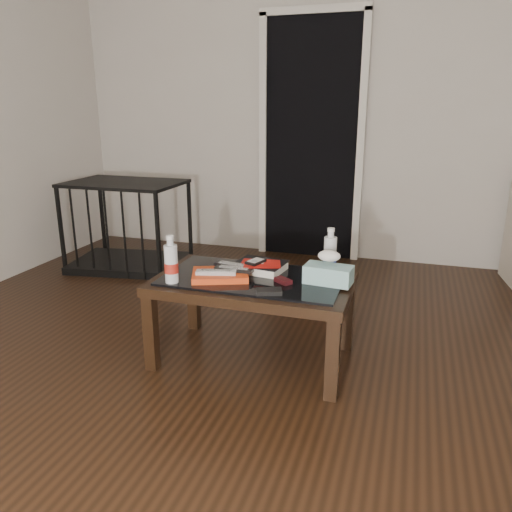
{
  "coord_description": "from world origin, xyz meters",
  "views": [
    {
      "loc": [
        0.46,
        -1.81,
        1.3
      ],
      "look_at": [
        -0.29,
        0.55,
        0.55
      ],
      "focal_mm": 35.0,
      "sensor_mm": 36.0,
      "label": 1
    }
  ],
  "objects": [
    {
      "name": "dvd_mailers",
      "position": [
        -0.27,
        0.56,
        0.51
      ],
      "size": [
        0.21,
        0.16,
        0.01
      ],
      "primitive_type": "cube",
      "rotation": [
        0.0,
        0.0,
        0.14
      ],
      "color": "#AB110B",
      "rests_on": "textbook"
    },
    {
      "name": "water_bottle_left",
      "position": [
        -0.63,
        0.28,
        0.58
      ],
      "size": [
        0.08,
        0.08,
        0.24
      ],
      "primitive_type": "cylinder",
      "rotation": [
        0.0,
        0.0,
        0.22
      ],
      "color": "silver",
      "rests_on": "coffee_table"
    },
    {
      "name": "tissue_box",
      "position": [
        0.1,
        0.5,
        0.51
      ],
      "size": [
        0.24,
        0.14,
        0.09
      ],
      "primitive_type": "cube",
      "rotation": [
        0.0,
        0.0,
        -0.11
      ],
      "color": "teal",
      "rests_on": "coffee_table"
    },
    {
      "name": "magazines",
      "position": [
        -0.43,
        0.41,
        0.48
      ],
      "size": [
        0.34,
        0.3,
        0.03
      ],
      "primitive_type": "cube",
      "rotation": [
        0.0,
        0.0,
        0.37
      ],
      "color": "red",
      "rests_on": "coffee_table"
    },
    {
      "name": "water_bottle_right",
      "position": [
        0.08,
        0.66,
        0.58
      ],
      "size": [
        0.07,
        0.07,
        0.24
      ],
      "primitive_type": "cylinder",
      "rotation": [
        0.0,
        0.0,
        0.14
      ],
      "color": "silver",
      "rests_on": "coffee_table"
    },
    {
      "name": "remote_black_back",
      "position": [
        -0.4,
        0.5,
        0.5
      ],
      "size": [
        0.21,
        0.08,
        0.02
      ],
      "primitive_type": "cube",
      "rotation": [
        0.0,
        0.0,
        -0.17
      ],
      "color": "black",
      "rests_on": "magazines"
    },
    {
      "name": "remote_black_front",
      "position": [
        -0.37,
        0.45,
        0.5
      ],
      "size": [
        0.2,
        0.05,
        0.02
      ],
      "primitive_type": "cube",
      "rotation": [
        0.0,
        0.0,
        0.02
      ],
      "color": "black",
      "rests_on": "magazines"
    },
    {
      "name": "ipod",
      "position": [
        -0.29,
        0.54,
        0.52
      ],
      "size": [
        0.09,
        0.12,
        0.02
      ],
      "primitive_type": "cube",
      "rotation": [
        0.0,
        0.0,
        -0.33
      ],
      "color": "black",
      "rests_on": "dvd_mailers"
    },
    {
      "name": "doorway",
      "position": [
        -0.4,
        2.47,
        1.02
      ],
      "size": [
        0.9,
        0.08,
        2.07
      ],
      "color": "black",
      "rests_on": "ground"
    },
    {
      "name": "wallet",
      "position": [
        -0.13,
        0.27,
        0.47
      ],
      "size": [
        0.14,
        0.11,
        0.02
      ],
      "primitive_type": "cube",
      "rotation": [
        0.0,
        0.0,
        0.34
      ],
      "color": "black",
      "rests_on": "coffee_table"
    },
    {
      "name": "coffee_table",
      "position": [
        -0.28,
        0.48,
        0.4
      ],
      "size": [
        1.0,
        0.6,
        0.46
      ],
      "color": "black",
      "rests_on": "ground"
    },
    {
      "name": "flip_phone",
      "position": [
        -0.11,
        0.43,
        0.47
      ],
      "size": [
        0.1,
        0.09,
        0.02
      ],
      "primitive_type": "cube",
      "rotation": [
        0.0,
        0.0,
        -0.63
      ],
      "color": "black",
      "rests_on": "coffee_table"
    },
    {
      "name": "ground",
      "position": [
        0.0,
        0.0,
        0.0
      ],
      "size": [
        5.0,
        5.0,
        0.0
      ],
      "primitive_type": "plane",
      "color": "black",
      "rests_on": "ground"
    },
    {
      "name": "textbook",
      "position": [
        -0.27,
        0.58,
        0.48
      ],
      "size": [
        0.28,
        0.23,
        0.05
      ],
      "primitive_type": "cube",
      "rotation": [
        0.0,
        0.0,
        -0.14
      ],
      "color": "black",
      "rests_on": "coffee_table"
    },
    {
      "name": "remote_silver",
      "position": [
        -0.44,
        0.38,
        0.5
      ],
      "size": [
        0.21,
        0.1,
        0.02
      ],
      "primitive_type": "cube",
      "rotation": [
        0.0,
        0.0,
        0.26
      ],
      "color": "#A3A4A8",
      "rests_on": "magazines"
    },
    {
      "name": "room_shell",
      "position": [
        0.0,
        0.0,
        1.62
      ],
      "size": [
        5.0,
        5.0,
        5.0
      ],
      "color": "beige",
      "rests_on": "ground"
    },
    {
      "name": "pet_crate",
      "position": [
        -1.75,
        1.67,
        0.23
      ],
      "size": [
        0.98,
        0.73,
        0.71
      ],
      "rotation": [
        0.0,
        0.0,
        0.16
      ],
      "color": "black",
      "rests_on": "ground"
    }
  ]
}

